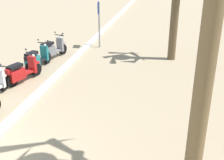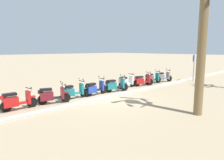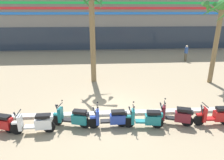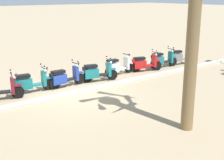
% 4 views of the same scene
% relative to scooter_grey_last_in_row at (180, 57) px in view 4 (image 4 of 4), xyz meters
% --- Properties ---
extents(ground_plane, '(200.00, 200.00, 0.00)m').
position_rel_scooter_grey_last_in_row_xyz_m(ground_plane, '(7.86, 1.17, -0.46)').
color(ground_plane, '#9E896B').
extents(curb_strip, '(60.00, 0.36, 0.12)m').
position_rel_scooter_grey_last_in_row_xyz_m(curb_strip, '(7.86, 1.08, -0.40)').
color(curb_strip, '#BCB7AD').
rests_on(curb_strip, ground).
extents(scooter_grey_last_in_row, '(1.72, 0.80, 1.17)m').
position_rel_scooter_grey_last_in_row_xyz_m(scooter_grey_last_in_row, '(0.00, 0.00, 0.00)').
color(scooter_grey_last_in_row, black).
rests_on(scooter_grey_last_in_row, ground).
extents(scooter_teal_far_back, '(1.85, 0.61, 1.17)m').
position_rel_scooter_grey_last_in_row_xyz_m(scooter_teal_far_back, '(1.50, -0.09, 0.00)').
color(scooter_teal_far_back, black).
rests_on(scooter_teal_far_back, ground).
extents(scooter_red_mid_front, '(1.73, 0.80, 1.17)m').
position_rel_scooter_grey_last_in_row_xyz_m(scooter_red_mid_front, '(2.89, -0.04, -0.02)').
color(scooter_red_mid_front, black).
rests_on(scooter_red_mid_front, ground).
extents(scooter_white_lead_nearest, '(1.86, 0.56, 1.04)m').
position_rel_scooter_grey_last_in_row_xyz_m(scooter_white_lead_nearest, '(4.56, -0.30, 0.00)').
color(scooter_white_lead_nearest, black).
rests_on(scooter_white_lead_nearest, ground).
extents(scooter_teal_mid_rear, '(1.79, 0.74, 1.17)m').
position_rel_scooter_grey_last_in_row_xyz_m(scooter_teal_mid_rear, '(6.09, 0.07, -0.00)').
color(scooter_teal_mid_rear, black).
rests_on(scooter_teal_mid_rear, ground).
extents(scooter_blue_second_in_line, '(1.81, 0.56, 1.17)m').
position_rel_scooter_grey_last_in_row_xyz_m(scooter_blue_second_in_line, '(7.76, -0.08, -0.01)').
color(scooter_blue_second_in_line, black).
rests_on(scooter_blue_second_in_line, ground).
extents(scooter_teal_gap_after_mid, '(1.80, 0.58, 1.17)m').
position_rel_scooter_grey_last_in_row_xyz_m(scooter_teal_gap_after_mid, '(9.31, -0.24, -0.01)').
color(scooter_teal_gap_after_mid, black).
rests_on(scooter_teal_gap_after_mid, ground).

